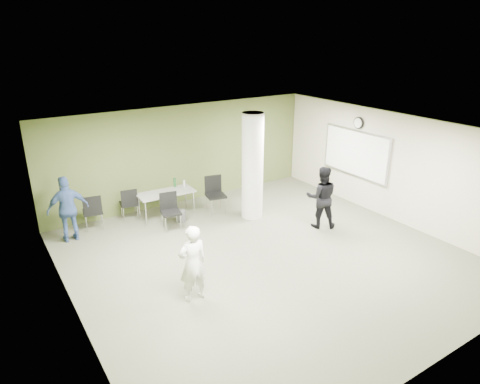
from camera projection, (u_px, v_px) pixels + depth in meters
floor at (266, 257)px, 9.47m from camera, size 8.00×8.00×0.00m
ceiling at (269, 133)px, 8.48m from camera, size 8.00×8.00×0.00m
wall_back at (184, 155)px, 12.11m from camera, size 8.00×2.80×0.02m
wall_left at (69, 248)px, 6.94m from camera, size 0.02×8.00×2.80m
wall_right_cream at (392, 167)px, 11.01m from camera, size 0.02×8.00×2.80m
column at (253, 167)px, 11.05m from camera, size 0.56×0.56×2.80m
whiteboard at (355, 153)px, 11.87m from camera, size 0.05×2.30×1.30m
wall_clock at (358, 123)px, 11.57m from camera, size 0.06×0.32×0.32m
folding_table at (167, 194)px, 11.29m from camera, size 1.50×0.69×0.96m
wastebasket at (181, 216)px, 11.18m from camera, size 0.26×0.26×0.30m
chair_back_left at (93, 210)px, 10.59m from camera, size 0.53×0.53×0.93m
chair_back_right at (129, 202)px, 11.17m from camera, size 0.50×0.50×0.87m
chair_table_left at (170, 208)px, 10.70m from camera, size 0.53×0.53×0.92m
chair_table_right at (215, 191)px, 11.68m from camera, size 0.58×0.58×0.99m
woman_white at (193, 264)px, 7.74m from camera, size 0.55×0.37×1.50m
man_black at (321, 197)px, 10.67m from camera, size 0.98×0.93×1.60m
man_blue at (68, 209)px, 9.96m from camera, size 0.95×0.41×1.60m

